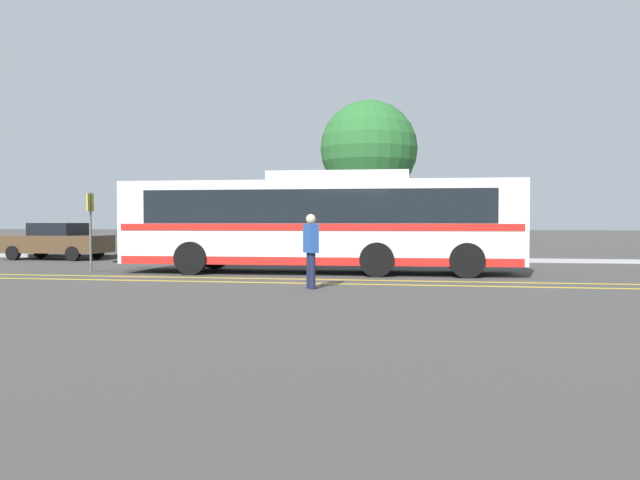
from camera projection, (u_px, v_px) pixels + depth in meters
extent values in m
plane|color=#423F3D|center=(349.00, 273.00, 19.20)|extent=(220.00, 220.00, 0.00)
cube|color=gold|center=(307.00, 279.00, 17.24)|extent=(32.11, 0.20, 0.01)
cube|color=gold|center=(298.00, 283.00, 16.14)|extent=(32.11, 0.20, 0.01)
cube|color=#99999E|center=(346.00, 259.00, 25.72)|extent=(40.11, 0.36, 0.15)
cube|color=silver|center=(320.00, 222.00, 19.36)|extent=(12.20, 2.96, 2.51)
cube|color=black|center=(320.00, 207.00, 19.35)|extent=(10.50, 2.93, 0.99)
cube|color=red|center=(320.00, 227.00, 19.37)|extent=(11.96, 2.99, 0.20)
cube|color=red|center=(320.00, 259.00, 19.39)|extent=(11.95, 2.98, 0.24)
cube|color=black|center=(134.00, 221.00, 20.16)|extent=(0.12, 2.20, 1.83)
cube|color=black|center=(134.00, 188.00, 20.13)|extent=(0.11, 1.75, 0.24)
cube|color=silver|center=(339.00, 177.00, 19.24)|extent=(4.31, 2.16, 0.29)
cube|color=black|center=(126.00, 254.00, 20.23)|extent=(0.11, 1.88, 0.04)
cube|color=black|center=(126.00, 260.00, 20.23)|extent=(0.11, 1.88, 0.04)
cylinder|color=black|center=(191.00, 258.00, 18.70)|extent=(1.01, 0.32, 1.00)
cylinder|color=black|center=(215.00, 254.00, 21.08)|extent=(1.01, 0.32, 1.00)
cylinder|color=black|center=(377.00, 260.00, 17.96)|extent=(1.01, 0.32, 1.00)
cylinder|color=black|center=(380.00, 255.00, 20.34)|extent=(1.01, 0.32, 1.00)
cylinder|color=black|center=(467.00, 260.00, 17.63)|extent=(1.01, 0.32, 1.00)
cylinder|color=black|center=(459.00, 256.00, 20.01)|extent=(1.01, 0.32, 1.00)
cube|color=#4C3823|center=(56.00, 244.00, 26.47)|extent=(4.53, 2.04, 0.73)
cube|color=black|center=(58.00, 229.00, 26.43)|extent=(1.93, 1.72, 0.52)
cylinder|color=black|center=(13.00, 253.00, 25.89)|extent=(0.61, 0.22, 0.60)
cylinder|color=black|center=(41.00, 251.00, 27.63)|extent=(0.61, 0.22, 0.60)
cylinder|color=black|center=(73.00, 254.00, 25.32)|extent=(0.61, 0.22, 0.60)
cylinder|color=black|center=(97.00, 252.00, 27.07)|extent=(0.61, 0.22, 0.60)
cube|color=#4C3823|center=(204.00, 246.00, 25.47)|extent=(4.44, 1.83, 0.62)
cube|color=black|center=(206.00, 231.00, 25.44)|extent=(1.87, 1.61, 0.60)
cylinder|color=black|center=(163.00, 254.00, 24.86)|extent=(0.60, 0.20, 0.60)
cylinder|color=black|center=(180.00, 252.00, 26.57)|extent=(0.60, 0.20, 0.60)
cylinder|color=black|center=(230.00, 255.00, 24.40)|extent=(0.60, 0.20, 0.60)
cylinder|color=black|center=(242.00, 253.00, 26.11)|extent=(0.60, 0.20, 0.60)
cube|color=navy|center=(363.00, 247.00, 24.39)|extent=(4.96, 2.13, 0.61)
cube|color=black|center=(366.00, 234.00, 24.37)|extent=(2.14, 1.72, 0.42)
cylinder|color=black|center=(322.00, 256.00, 23.70)|extent=(0.61, 0.24, 0.60)
cylinder|color=black|center=(327.00, 254.00, 25.40)|extent=(0.61, 0.24, 0.60)
cylinder|color=black|center=(402.00, 256.00, 23.40)|extent=(0.61, 0.24, 0.60)
cylinder|color=black|center=(401.00, 254.00, 25.10)|extent=(0.61, 0.24, 0.60)
cylinder|color=#191E38|center=(309.00, 271.00, 14.81)|extent=(0.14, 0.14, 0.86)
cylinder|color=#191E38|center=(312.00, 271.00, 14.65)|extent=(0.14, 0.14, 0.86)
cube|color=#264C99|center=(311.00, 238.00, 14.71)|extent=(0.42, 0.47, 0.68)
sphere|color=beige|center=(311.00, 219.00, 14.69)|extent=(0.23, 0.23, 0.23)
cylinder|color=#59595E|center=(91.00, 232.00, 19.56)|extent=(0.07, 0.07, 2.53)
cube|color=yellow|center=(90.00, 202.00, 19.54)|extent=(0.05, 0.40, 0.56)
cylinder|color=#513823|center=(369.00, 220.00, 29.78)|extent=(0.28, 0.28, 3.33)
sphere|color=#28662D|center=(369.00, 149.00, 29.68)|extent=(4.63, 4.63, 4.63)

